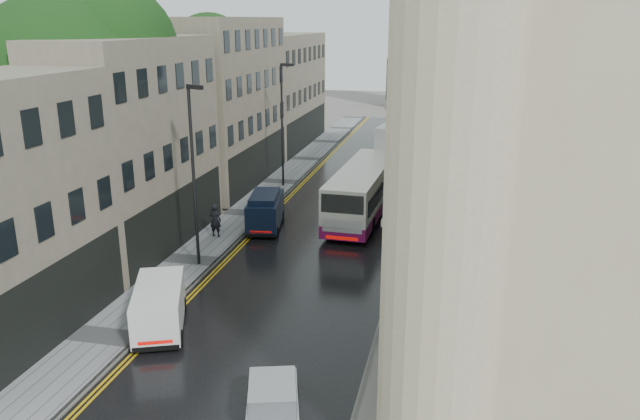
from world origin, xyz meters
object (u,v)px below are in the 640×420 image
at_px(navy_van, 248,217).
at_px(lamp_post_near, 194,178).
at_px(pedestrian, 215,220).
at_px(tree_far, 183,103).
at_px(cream_bus, 332,204).
at_px(tree_near, 71,121).
at_px(lamp_post_far, 282,126).
at_px(white_van, 133,326).
at_px(white_lorry, 382,155).

relative_size(navy_van, lamp_post_near, 0.50).
relative_size(pedestrian, lamp_post_near, 0.21).
relative_size(tree_far, cream_bus, 1.08).
bearing_deg(cream_bus, pedestrian, -152.66).
distance_m(tree_near, lamp_post_far, 16.48).
relative_size(white_van, pedestrian, 2.22).
distance_m(tree_far, white_van, 24.51).
height_order(white_van, lamp_post_near, lamp_post_near).
height_order(cream_bus, navy_van, cream_bus).
distance_m(tree_far, white_lorry, 14.93).
bearing_deg(white_lorry, pedestrian, -110.98).
bearing_deg(tree_far, navy_van, -50.03).
bearing_deg(lamp_post_near, tree_far, 140.06).
bearing_deg(cream_bus, lamp_post_far, 124.09).
relative_size(navy_van, lamp_post_far, 0.50).
relative_size(white_van, lamp_post_far, 0.48).
relative_size(tree_far, navy_van, 2.81).
xyz_separation_m(tree_near, pedestrian, (6.52, 2.84, -5.87)).
bearing_deg(white_van, tree_far, 87.52).
height_order(cream_bus, white_van, cream_bus).
distance_m(cream_bus, navy_van, 4.97).
bearing_deg(pedestrian, white_van, 102.36).
xyz_separation_m(tree_far, cream_bus, (12.37, -7.30, -4.64)).
height_order(navy_van, lamp_post_near, lamp_post_near).
relative_size(tree_far, lamp_post_far, 1.41).
xyz_separation_m(tree_far, lamp_post_far, (6.85, 1.65, -1.69)).
height_order(tree_far, lamp_post_near, tree_far).
xyz_separation_m(tree_near, white_van, (8.20, -9.60, -5.97)).
xyz_separation_m(cream_bus, pedestrian, (-6.15, -2.86, -0.52)).
height_order(tree_near, cream_bus, tree_near).
distance_m(navy_van, lamp_post_far, 11.63).
bearing_deg(white_van, navy_van, 68.25).
height_order(white_lorry, pedestrian, white_lorry).
bearing_deg(white_lorry, cream_bus, -89.85).
relative_size(tree_near, pedestrian, 7.30).
bearing_deg(cream_bus, navy_van, -152.15).
bearing_deg(cream_bus, white_van, -103.90).
bearing_deg(pedestrian, lamp_post_far, -88.39).
distance_m(tree_near, navy_van, 10.66).
xyz_separation_m(navy_van, lamp_post_far, (-1.05, 11.07, 3.39)).
bearing_deg(lamp_post_far, pedestrian, -88.21).
bearing_deg(lamp_post_near, navy_van, 102.46).
height_order(cream_bus, lamp_post_near, lamp_post_near).
bearing_deg(tree_near, white_van, -49.49).
distance_m(white_van, pedestrian, 12.55).
height_order(cream_bus, lamp_post_far, lamp_post_far).
xyz_separation_m(tree_near, lamp_post_near, (7.21, -1.22, -2.36)).
height_order(cream_bus, pedestrian, cream_bus).
relative_size(cream_bus, white_lorry, 1.30).
xyz_separation_m(tree_near, white_lorry, (14.28, 16.51, -4.60)).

